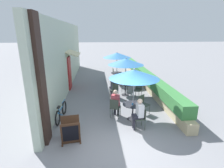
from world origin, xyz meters
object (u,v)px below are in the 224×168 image
at_px(patio_umbrella_mid, 126,62).
at_px(menu_board, 71,131).
at_px(patio_table_near, 133,108).
at_px(coffee_cup_near, 133,104).
at_px(seated_patron_near_back, 116,102).
at_px(patio_umbrella_far, 117,55).
at_px(patio_umbrella_near, 134,74).
at_px(cafe_chair_near_left, 141,116).
at_px(coffee_cup_mid, 126,83).
at_px(seated_patron_mid_left, 114,86).
at_px(cafe_chair_mid_right, 138,89).
at_px(cafe_chair_far_right, 114,73).
at_px(cafe_chair_mid_back, 124,83).
at_px(cafe_chair_far_left, 119,78).
at_px(patio_table_far, 117,75).
at_px(cafe_chair_near_back, 115,106).
at_px(bicycle_leaning, 61,112).
at_px(coffee_cup_far, 117,72).
at_px(seated_patron_near_left, 138,113).
at_px(cafe_chair_near_right, 143,103).
at_px(cafe_chair_mid_left, 114,89).
at_px(patio_table_mid, 125,86).

relative_size(patio_umbrella_mid, menu_board, 2.65).
bearing_deg(patio_umbrella_mid, patio_table_near, -93.45).
bearing_deg(coffee_cup_near, menu_board, -151.81).
relative_size(seated_patron_near_back, patio_umbrella_far, 0.56).
distance_m(patio_umbrella_near, cafe_chair_near_left, 1.68).
xyz_separation_m(patio_table_near, coffee_cup_mid, (0.22, 2.93, 0.21)).
height_order(seated_patron_mid_left, cafe_chair_mid_right, seated_patron_mid_left).
height_order(cafe_chair_far_right, menu_board, cafe_chair_far_right).
relative_size(cafe_chair_mid_back, patio_umbrella_far, 0.39).
height_order(patio_umbrella_mid, cafe_chair_far_left, patio_umbrella_mid).
bearing_deg(patio_table_near, patio_table_far, 89.76).
relative_size(patio_table_far, cafe_chair_far_right, 1.00).
xyz_separation_m(cafe_chair_near_back, bicycle_leaning, (-2.31, 0.04, -0.19)).
distance_m(seated_patron_near_back, bicycle_leaning, 2.38).
height_order(patio_table_near, cafe_chair_mid_back, cafe_chair_mid_back).
bearing_deg(cafe_chair_near_back, cafe_chair_mid_back, 98.97).
distance_m(patio_table_near, bicycle_leaning, 3.07).
relative_size(cafe_chair_near_back, patio_umbrella_mid, 0.39).
bearing_deg(coffee_cup_near, patio_umbrella_mid, 85.96).
bearing_deg(coffee_cup_near, coffee_cup_far, 89.40).
bearing_deg(cafe_chair_near_left, patio_umbrella_far, -5.02).
distance_m(coffee_cup_near, patio_table_far, 6.02).
bearing_deg(patio_umbrella_mid, seated_patron_near_left, -92.02).
bearing_deg(patio_umbrella_near, cafe_chair_far_left, 88.69).
bearing_deg(patio_umbrella_mid, cafe_chair_near_right, -80.91).
distance_m(cafe_chair_near_back, cafe_chair_mid_back, 3.67).
xyz_separation_m(seated_patron_near_left, patio_umbrella_mid, (0.13, 3.79, 1.32)).
relative_size(seated_patron_near_left, cafe_chair_near_back, 1.44).
height_order(coffee_cup_mid, bicycle_leaning, coffee_cup_mid).
relative_size(cafe_chair_mid_left, cafe_chair_mid_back, 1.00).
xyz_separation_m(patio_table_near, patio_table_far, (0.02, 5.92, 0.00)).
xyz_separation_m(cafe_chair_far_right, coffee_cup_far, (0.09, -0.71, 0.23)).
height_order(cafe_chair_mid_left, coffee_cup_mid, cafe_chair_mid_left).
bearing_deg(coffee_cup_near, patio_table_near, 68.63).
xyz_separation_m(seated_patron_near_left, cafe_chair_mid_right, (0.80, 3.38, -0.17)).
height_order(seated_patron_near_back, patio_table_far, seated_patron_near_back).
bearing_deg(patio_umbrella_mid, cafe_chair_far_left, 91.70).
relative_size(cafe_chair_near_left, coffee_cup_mid, 9.67).
relative_size(cafe_chair_near_right, cafe_chair_mid_back, 1.00).
distance_m(patio_table_mid, cafe_chair_mid_back, 0.78).
bearing_deg(seated_patron_near_back, patio_umbrella_near, -2.61).
relative_size(coffee_cup_mid, cafe_chair_far_left, 0.10).
bearing_deg(coffee_cup_near, patio_table_far, 89.40).
xyz_separation_m(patio_umbrella_mid, coffee_cup_mid, (0.04, -0.08, -1.26)).
bearing_deg(seated_patron_mid_left, cafe_chair_near_left, -101.53).
height_order(patio_table_near, patio_umbrella_far, patio_umbrella_far).
xyz_separation_m(patio_table_mid, cafe_chair_mid_left, (-0.68, -0.37, -0.02)).
bearing_deg(cafe_chair_near_back, bicycle_leaning, -157.12).
relative_size(patio_umbrella_mid, cafe_chair_mid_right, 2.57).
xyz_separation_m(patio_table_mid, seated_patron_mid_left, (-0.73, -0.27, 0.15)).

